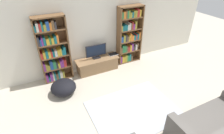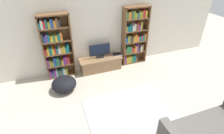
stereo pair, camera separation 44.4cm
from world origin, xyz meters
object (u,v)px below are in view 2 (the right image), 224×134
(bookshelf_left, at_px, (57,48))
(bookshelf_right, at_px, (134,36))
(beanbag_ottoman, at_px, (64,84))
(tv_stand, at_px, (101,64))
(laptop, at_px, (117,54))
(television, at_px, (100,50))

(bookshelf_left, bearing_deg, bookshelf_right, -0.03)
(bookshelf_left, height_order, beanbag_ottoman, bookshelf_left)
(bookshelf_right, relative_size, tv_stand, 1.41)
(laptop, bearing_deg, bookshelf_left, 177.03)
(bookshelf_right, relative_size, television, 2.87)
(bookshelf_right, distance_m, laptop, 0.82)
(bookshelf_right, height_order, tv_stand, bookshelf_right)
(laptop, relative_size, beanbag_ottoman, 0.45)
(television, xyz_separation_m, beanbag_ottoman, (-1.28, -0.73, -0.48))
(bookshelf_right, xyz_separation_m, beanbag_ottoman, (-2.50, -0.79, -0.77))
(bookshelf_left, relative_size, laptop, 6.31)
(bookshelf_right, height_order, television, bookshelf_right)
(tv_stand, distance_m, laptop, 0.63)
(tv_stand, bearing_deg, beanbag_ottoman, -152.28)
(bookshelf_right, distance_m, beanbag_ottoman, 2.73)
(laptop, bearing_deg, television, 176.75)
(laptop, height_order, beanbag_ottoman, laptop)
(beanbag_ottoman, bearing_deg, tv_stand, 27.72)
(laptop, bearing_deg, bookshelf_right, 8.67)
(tv_stand, bearing_deg, television, 90.00)
(beanbag_ottoman, bearing_deg, laptop, 20.51)
(tv_stand, bearing_deg, laptop, 2.65)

